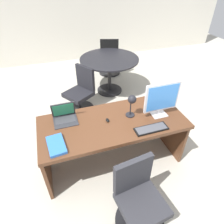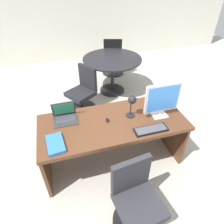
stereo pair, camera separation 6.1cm
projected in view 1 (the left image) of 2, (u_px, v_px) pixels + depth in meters
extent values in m
plane|color=#B7B2A3|center=(90.00, 105.00, 4.15)|extent=(12.00, 12.00, 0.00)
cube|color=silver|center=(64.00, 9.00, 5.28)|extent=(10.00, 0.10, 2.80)
cube|color=#56331E|center=(113.00, 123.00, 2.57)|extent=(1.90, 0.83, 0.05)
cube|color=#56331E|center=(45.00, 159.00, 2.57)|extent=(0.04, 0.73, 0.71)
cube|color=#56331E|center=(170.00, 129.00, 3.03)|extent=(0.04, 0.73, 0.71)
cube|color=#56331E|center=(106.00, 127.00, 3.01)|extent=(1.67, 0.02, 0.50)
cube|color=silver|center=(159.00, 114.00, 2.66)|extent=(0.20, 0.16, 0.01)
cube|color=silver|center=(159.00, 111.00, 2.65)|extent=(0.04, 0.02, 0.07)
cube|color=silver|center=(162.00, 97.00, 2.50)|extent=(0.47, 0.04, 0.39)
cube|color=#3F8CEA|center=(163.00, 98.00, 2.48)|extent=(0.42, 0.00, 0.35)
cube|color=#2D2D33|center=(66.00, 121.00, 2.55)|extent=(0.30, 0.26, 0.01)
cube|color=#38383D|center=(65.00, 120.00, 2.56)|extent=(0.26, 0.14, 0.00)
cube|color=#2D2D33|center=(63.00, 109.00, 2.55)|extent=(0.30, 0.09, 0.24)
cube|color=#2D9966|center=(63.00, 110.00, 2.54)|extent=(0.27, 0.07, 0.20)
cube|color=black|center=(151.00, 129.00, 2.43)|extent=(0.42, 0.15, 0.02)
cube|color=#47474C|center=(151.00, 128.00, 2.42)|extent=(0.38, 0.12, 0.00)
ellipsoid|color=black|center=(107.00, 120.00, 2.55)|extent=(0.04, 0.07, 0.03)
cylinder|color=black|center=(130.00, 115.00, 2.65)|extent=(0.12, 0.12, 0.01)
cylinder|color=black|center=(130.00, 108.00, 2.58)|extent=(0.02, 0.02, 0.22)
sphere|color=black|center=(132.00, 99.00, 2.47)|extent=(0.11, 0.11, 0.11)
cube|color=blue|center=(56.00, 145.00, 2.20)|extent=(0.21, 0.34, 0.04)
cylinder|color=black|center=(139.00, 220.00, 2.28)|extent=(0.56, 0.56, 0.04)
cylinder|color=black|center=(140.00, 213.00, 2.18)|extent=(0.05, 0.05, 0.29)
cube|color=#2D2D33|center=(142.00, 205.00, 2.07)|extent=(0.51, 0.51, 0.08)
cube|color=#2D2D33|center=(133.00, 174.00, 2.07)|extent=(0.44, 0.11, 0.43)
cylinder|color=black|center=(110.00, 90.00, 4.61)|extent=(0.56, 0.56, 0.04)
cylinder|color=black|center=(109.00, 75.00, 4.38)|extent=(0.08, 0.08, 0.72)
cylinder|color=black|center=(109.00, 59.00, 4.15)|extent=(1.25, 1.25, 0.03)
cylinder|color=black|center=(110.00, 72.00, 5.37)|extent=(0.56, 0.56, 0.04)
cylinder|color=black|center=(110.00, 65.00, 5.25)|extent=(0.05, 0.05, 0.36)
cube|color=black|center=(109.00, 57.00, 5.12)|extent=(0.58, 0.58, 0.08)
cube|color=black|center=(109.00, 49.00, 4.77)|extent=(0.43, 0.19, 0.48)
cylinder|color=black|center=(80.00, 109.00, 4.02)|extent=(0.56, 0.56, 0.04)
cylinder|color=black|center=(79.00, 102.00, 3.92)|extent=(0.05, 0.05, 0.29)
cube|color=black|center=(78.00, 94.00, 3.81)|extent=(0.64, 0.64, 0.08)
cube|color=black|center=(85.00, 78.00, 3.78)|extent=(0.29, 0.40, 0.46)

